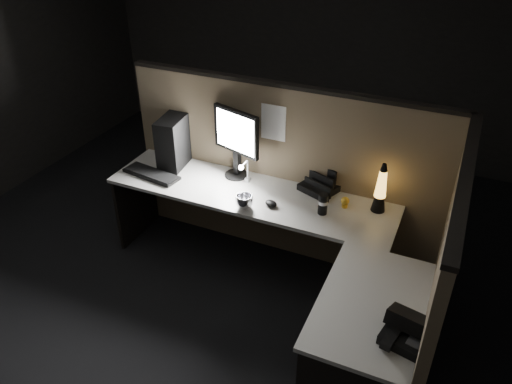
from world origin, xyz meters
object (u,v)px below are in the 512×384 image
at_px(pc_tower, 175,140).
at_px(desk_phone, 409,331).
at_px(keyboard, 152,174).
at_px(lava_lamp, 380,192).
at_px(monitor, 236,137).

distance_m(pc_tower, desk_phone, 2.47).
bearing_deg(keyboard, pc_tower, 83.00).
xyz_separation_m(pc_tower, desk_phone, (2.16, -1.18, -0.16)).
distance_m(keyboard, lava_lamp, 1.84).
height_order(monitor, keyboard, monitor).
distance_m(lava_lamp, desk_phone, 1.23).
distance_m(pc_tower, lava_lamp, 1.75).
bearing_deg(desk_phone, pc_tower, 163.61).
bearing_deg(desk_phone, keyboard, 170.38).
distance_m(pc_tower, monitor, 0.58).
bearing_deg(keyboard, desk_phone, -13.92).
height_order(monitor, desk_phone, monitor).
distance_m(monitor, desk_phone, 2.01).
bearing_deg(lava_lamp, desk_phone, -70.24).
bearing_deg(lava_lamp, monitor, 177.91).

